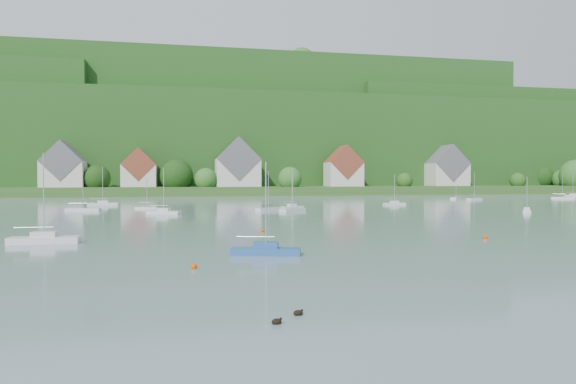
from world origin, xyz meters
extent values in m
cube|color=#274C1C|center=(0.00, 200.00, 1.50)|extent=(600.00, 60.00, 3.00)
cube|color=#194114|center=(0.00, 275.00, 20.00)|extent=(620.00, 160.00, 40.00)
cube|color=#194114|center=(10.00, 270.00, 28.00)|extent=(240.00, 130.00, 60.00)
cube|color=#194114|center=(160.00, 255.00, 22.00)|extent=(200.00, 110.00, 48.00)
sphere|color=#255720|center=(141.50, 180.22, 7.19)|extent=(12.88, 12.88, 12.88)
sphere|color=black|center=(139.35, 197.94, 6.40)|extent=(10.46, 10.46, 10.46)
sphere|color=#255118|center=(118.43, 184.90, 5.10)|extent=(6.45, 6.45, 6.45)
sphere|color=black|center=(152.01, 194.00, 6.47)|extent=(10.68, 10.68, 10.68)
sphere|color=#255720|center=(-6.80, 183.88, 5.66)|extent=(8.19, 8.19, 8.19)
sphere|color=#255720|center=(-51.96, 186.07, 5.11)|extent=(6.49, 6.49, 6.49)
sphere|color=#255720|center=(46.85, 192.08, 6.95)|extent=(12.16, 12.16, 12.16)
sphere|color=#255720|center=(22.99, 179.93, 5.84)|extent=(8.73, 8.73, 8.73)
sphere|color=black|center=(-43.87, 185.86, 6.03)|extent=(9.32, 9.32, 9.32)
sphere|color=#255118|center=(67.84, 181.69, 5.03)|extent=(6.24, 6.24, 6.24)
sphere|color=black|center=(89.43, 194.54, 5.65)|extent=(8.16, 8.16, 8.16)
sphere|color=#255720|center=(144.77, 192.32, 5.63)|extent=(8.09, 8.09, 8.09)
sphere|color=black|center=(-17.00, 186.36, 6.87)|extent=(11.92, 11.92, 11.92)
sphere|color=#255118|center=(-84.27, 263.14, 51.80)|extent=(10.29, 10.29, 10.29)
sphere|color=black|center=(-68.16, 251.39, 51.26)|extent=(7.18, 7.18, 7.18)
sphere|color=#255118|center=(39.50, 255.03, 60.25)|extent=(12.83, 12.83, 12.83)
sphere|color=#255720|center=(-39.93, 242.18, 59.43)|extent=(8.18, 8.18, 8.18)
sphere|color=#255118|center=(1.11, 279.65, 60.23)|extent=(12.73, 12.73, 12.73)
sphere|color=#255118|center=(83.40, 244.53, 60.01)|extent=(11.50, 11.50, 11.50)
sphere|color=#255118|center=(60.71, 274.89, 60.56)|extent=(14.65, 14.65, 14.65)
sphere|color=#255720|center=(39.25, 231.29, 60.09)|extent=(11.95, 11.95, 11.95)
sphere|color=#255118|center=(119.44, 238.58, 59.71)|extent=(9.76, 9.76, 9.76)
sphere|color=#255720|center=(-47.14, 274.29, 59.24)|extent=(7.07, 7.07, 7.07)
sphere|color=black|center=(-3.47, 243.31, 59.44)|extent=(8.21, 8.21, 8.21)
sphere|color=#255720|center=(-22.82, 267.10, 60.14)|extent=(12.24, 12.24, 12.24)
sphere|color=#255720|center=(114.51, 242.98, 59.58)|extent=(9.00, 9.00, 9.00)
sphere|color=#255118|center=(101.03, 257.97, 59.41)|extent=(8.03, 8.03, 8.03)
sphere|color=#255720|center=(176.64, 258.30, 47.67)|extent=(9.52, 9.52, 9.52)
sphere|color=#255720|center=(100.48, 258.36, 48.62)|extent=(14.97, 14.97, 14.97)
sphere|color=black|center=(161.92, 228.86, 47.32)|extent=(7.52, 7.52, 7.52)
sphere|color=#255118|center=(78.67, 255.82, 47.71)|extent=(9.78, 9.78, 9.78)
sphere|color=#255118|center=(119.68, 254.71, 48.10)|extent=(12.02, 12.02, 12.02)
sphere|color=black|center=(137.90, 236.02, 48.02)|extent=(11.57, 11.57, 11.57)
sphere|color=#255118|center=(122.43, 222.73, 48.21)|extent=(12.65, 12.65, 12.65)
sphere|color=#255720|center=(142.64, 228.37, 47.45)|extent=(8.28, 8.28, 8.28)
sphere|color=black|center=(167.90, 264.31, 47.31)|extent=(7.47, 7.47, 7.47)
sphere|color=#255720|center=(99.14, 247.22, 47.66)|extent=(9.48, 9.48, 9.48)
sphere|color=black|center=(189.44, 271.22, 41.48)|extent=(8.43, 8.43, 8.43)
sphere|color=#255118|center=(-39.98, 262.14, 42.10)|extent=(12.01, 12.01, 12.01)
sphere|color=black|center=(182.06, 244.68, 42.37)|extent=(13.54, 13.54, 13.54)
sphere|color=black|center=(118.67, 252.35, 42.64)|extent=(15.08, 15.08, 15.08)
sphere|color=#255720|center=(108.41, 268.02, 42.80)|extent=(15.99, 15.99, 15.99)
sphere|color=black|center=(-3.70, 272.21, 42.75)|extent=(15.72, 15.72, 15.72)
sphere|color=#255720|center=(218.40, 301.50, 42.48)|extent=(14.17, 14.17, 14.17)
sphere|color=#255118|center=(10.88, 267.92, 41.84)|extent=(10.54, 10.54, 10.54)
cube|color=silver|center=(-55.00, 187.00, 7.50)|extent=(14.00, 10.00, 9.00)
cube|color=#57565E|center=(-55.00, 187.00, 12.00)|extent=(14.00, 10.40, 14.00)
cube|color=silver|center=(-30.00, 189.00, 7.00)|extent=(12.00, 9.00, 8.00)
cube|color=brown|center=(-30.00, 189.00, 11.00)|extent=(12.00, 9.36, 12.00)
cube|color=silver|center=(5.00, 188.00, 8.00)|extent=(16.00, 11.00, 10.00)
cube|color=#57565E|center=(5.00, 188.00, 13.00)|extent=(16.00, 11.44, 16.00)
cube|color=silver|center=(45.00, 186.00, 7.50)|extent=(13.00, 10.00, 9.00)
cube|color=brown|center=(45.00, 186.00, 12.00)|extent=(13.00, 10.40, 13.00)
cube|color=silver|center=(90.00, 190.00, 7.50)|extent=(15.00, 10.00, 9.00)
cube|color=#57565E|center=(90.00, 190.00, 12.00)|extent=(15.00, 10.40, 15.00)
cube|color=#275299|center=(-8.88, 37.05, 0.28)|extent=(5.76, 2.99, 0.55)
cube|color=#275299|center=(-8.88, 37.05, 0.80)|extent=(2.16, 1.57, 0.50)
cylinder|color=silver|center=(-8.88, 37.05, 4.02)|extent=(0.10, 0.10, 6.93)
cylinder|color=silver|center=(-9.68, 37.27, 1.45)|extent=(2.96, 0.90, 0.08)
cube|color=silver|center=(-28.22, 48.53, 0.32)|extent=(6.40, 2.00, 0.63)
cube|color=silver|center=(-28.22, 48.53, 0.88)|extent=(2.26, 1.32, 0.50)
cylinder|color=silver|center=(-28.22, 48.53, 4.60)|extent=(0.10, 0.10, 7.93)
cylinder|color=silver|center=(-29.17, 48.56, 1.53)|extent=(3.49, 0.21, 0.08)
sphere|color=#D44300|center=(-14.71, 31.74, 0.00)|extent=(0.45, 0.45, 0.45)
sphere|color=#D44300|center=(14.88, 43.78, 0.00)|extent=(0.50, 0.50, 0.50)
sphere|color=#D44300|center=(-6.43, 54.79, 0.00)|extent=(0.47, 0.47, 0.47)
ellipsoid|color=black|center=(-11.62, 17.25, 0.10)|extent=(0.44, 0.28, 0.28)
sphere|color=black|center=(-11.44, 17.25, 0.22)|extent=(0.12, 0.12, 0.12)
ellipsoid|color=black|center=(-10.42, 18.45, 0.10)|extent=(0.44, 0.28, 0.28)
sphere|color=black|center=(-10.24, 18.45, 0.22)|extent=(0.12, 0.12, 0.12)
cube|color=silver|center=(111.12, 145.60, 0.29)|extent=(5.93, 2.99, 0.57)
cube|color=silver|center=(111.12, 145.60, 0.82)|extent=(2.22, 1.59, 0.50)
cylinder|color=silver|center=(111.12, 145.60, 4.14)|extent=(0.10, 0.10, 7.14)
cylinder|color=silver|center=(110.30, 145.81, 1.47)|extent=(3.06, 0.87, 0.08)
cube|color=silver|center=(4.70, 90.05, 0.30)|extent=(5.62, 5.08, 0.59)
cylinder|color=silver|center=(4.70, 90.05, 4.30)|extent=(0.10, 0.10, 7.42)
cylinder|color=silver|center=(4.02, 89.48, 1.49)|extent=(2.56, 2.15, 0.08)
cube|color=silver|center=(-32.63, 118.35, 0.32)|extent=(6.55, 2.18, 0.65)
cube|color=silver|center=(-32.63, 118.35, 0.90)|extent=(2.33, 1.40, 0.50)
cylinder|color=silver|center=(-32.63, 118.35, 4.68)|extent=(0.10, 0.10, 8.06)
cylinder|color=silver|center=(-33.59, 118.30, 1.55)|extent=(3.55, 0.29, 0.08)
cube|color=silver|center=(62.49, 134.05, 0.31)|extent=(5.52, 5.58, 0.61)
cylinder|color=silver|center=(62.49, 134.05, 4.45)|extent=(0.10, 0.10, 7.67)
cylinder|color=silver|center=(61.85, 133.39, 1.51)|extent=(2.42, 2.47, 0.08)
cube|color=silver|center=(44.87, 78.31, 0.23)|extent=(3.76, 4.60, 0.47)
cube|color=silver|center=(44.87, 78.31, 0.72)|extent=(1.69, 1.87, 0.50)
cylinder|color=silver|center=(44.87, 78.31, 3.40)|extent=(0.10, 0.10, 5.86)
cylinder|color=silver|center=(44.47, 77.74, 1.37)|extent=(1.54, 2.16, 0.08)
cube|color=silver|center=(-22.10, 102.11, 0.23)|extent=(4.78, 3.05, 0.46)
cylinder|color=silver|center=(-22.10, 102.11, 3.37)|extent=(0.10, 0.10, 5.81)
cylinder|color=silver|center=(-22.74, 102.39, 1.36)|extent=(2.37, 1.10, 0.08)
cube|color=silver|center=(0.61, 92.79, 0.28)|extent=(5.41, 4.59, 0.56)
cylinder|color=silver|center=(0.61, 92.79, 4.05)|extent=(0.10, 0.10, 6.98)
cylinder|color=silver|center=(-0.06, 92.29, 1.46)|extent=(2.51, 1.90, 0.08)
cube|color=silver|center=(6.28, 98.08, 0.26)|extent=(5.21, 3.64, 0.51)
cube|color=silver|center=(6.28, 98.08, 0.76)|extent=(2.05, 1.72, 0.50)
cylinder|color=silver|center=(6.28, 98.08, 3.72)|extent=(0.10, 0.10, 6.41)
cylinder|color=silver|center=(5.60, 97.73, 1.41)|extent=(2.54, 1.38, 0.08)
cube|color=silver|center=(-33.28, 98.01, 0.31)|extent=(6.29, 2.50, 0.61)
cylinder|color=silver|center=(-33.28, 98.01, 4.43)|extent=(0.10, 0.10, 7.64)
cylinder|color=silver|center=(-34.18, 98.13, 1.51)|extent=(3.34, 0.52, 0.08)
cube|color=silver|center=(-18.39, 86.86, 0.29)|extent=(6.00, 3.96, 0.59)
cube|color=silver|center=(-18.39, 86.86, 0.84)|extent=(2.34, 1.91, 0.50)
cylinder|color=silver|center=(-18.39, 86.86, 4.24)|extent=(0.10, 0.10, 7.32)
cylinder|color=silver|center=(-19.19, 87.24, 1.49)|extent=(2.95, 1.43, 0.08)
cube|color=silver|center=(64.39, 127.56, 0.28)|extent=(5.78, 4.07, 0.57)
cylinder|color=silver|center=(64.39, 127.56, 4.13)|extent=(0.10, 0.10, 7.12)
cylinder|color=silver|center=(63.63, 127.16, 1.47)|extent=(2.81, 1.53, 0.08)
cube|color=silver|center=(93.99, 129.45, 0.30)|extent=(5.83, 4.95, 0.60)
cylinder|color=silver|center=(93.99, 129.45, 4.36)|extent=(0.10, 0.10, 7.52)
cylinder|color=silver|center=(93.26, 129.99, 1.50)|extent=(2.70, 2.05, 0.08)
cube|color=silver|center=(32.01, 107.12, 0.26)|extent=(5.33, 2.08, 0.52)
cube|color=silver|center=(32.01, 107.12, 0.77)|extent=(1.93, 1.23, 0.50)
cylinder|color=silver|center=(32.01, 107.12, 3.76)|extent=(0.10, 0.10, 6.48)
cylinder|color=silver|center=(31.24, 107.02, 1.42)|extent=(2.84, 0.43, 0.08)
camera|label=1|loc=(-15.57, -4.39, 6.19)|focal=32.69mm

